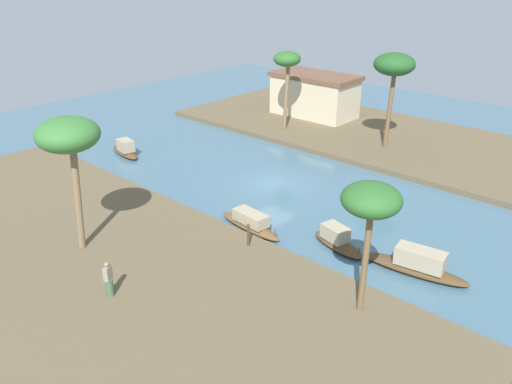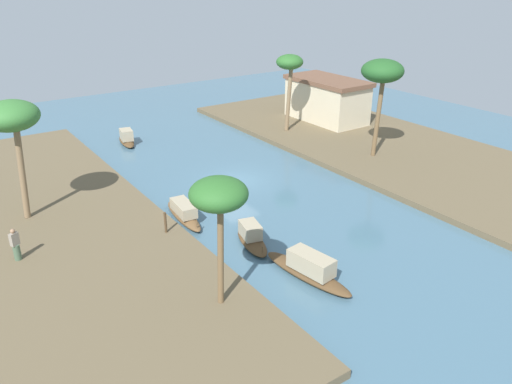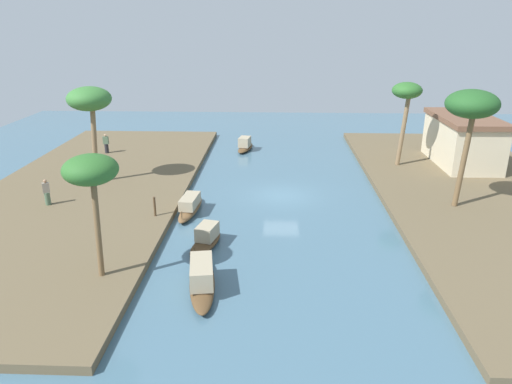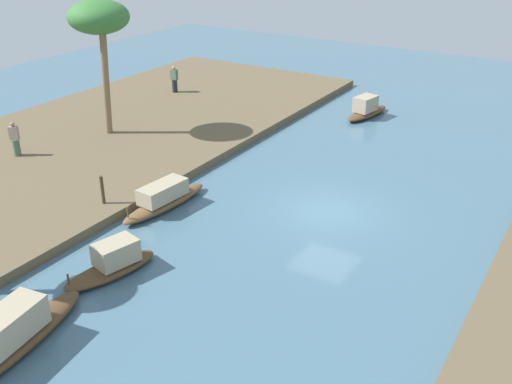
% 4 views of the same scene
% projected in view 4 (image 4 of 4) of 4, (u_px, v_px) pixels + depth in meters
% --- Properties ---
extents(river_water, '(63.98, 63.98, 0.00)m').
position_uv_depth(river_water, '(327.00, 211.00, 24.20)').
color(river_water, '#476B7F').
rests_on(river_water, ground).
extents(riverbank_left, '(36.48, 14.10, 0.40)m').
position_uv_depth(riverbank_left, '(88.00, 143.00, 30.63)').
color(riverbank_left, brown).
rests_on(riverbank_left, ground).
extents(sampan_foreground, '(3.60, 1.91, 1.16)m').
position_uv_depth(sampan_foreground, '(113.00, 263.00, 19.83)').
color(sampan_foreground, brown).
rests_on(sampan_foreground, river_water).
extents(sampan_downstream_large, '(5.39, 1.92, 1.36)m').
position_uv_depth(sampan_downstream_large, '(12.00, 336.00, 16.29)').
color(sampan_downstream_large, brown).
rests_on(sampan_downstream_large, river_water).
extents(sampan_with_tall_canopy, '(3.93, 1.73, 1.29)m').
position_uv_depth(sampan_with_tall_canopy, '(366.00, 109.00, 34.95)').
color(sampan_with_tall_canopy, brown).
rests_on(sampan_with_tall_canopy, river_water).
extents(sampan_near_left_bank, '(4.63, 1.37, 1.12)m').
position_uv_depth(sampan_near_left_bank, '(164.00, 198.00, 24.22)').
color(sampan_near_left_bank, brown).
rests_on(sampan_near_left_bank, river_water).
extents(person_on_near_bank, '(0.47, 0.48, 1.70)m').
position_uv_depth(person_on_near_bank, '(15.00, 141.00, 28.25)').
color(person_on_near_bank, '#4C664C').
rests_on(person_on_near_bank, riverbank_left).
extents(person_by_mooring, '(0.34, 0.46, 1.71)m').
position_uv_depth(person_by_mooring, '(174.00, 80.00, 38.19)').
color(person_by_mooring, '#232328').
rests_on(person_by_mooring, riverbank_left).
extents(mooring_post, '(0.14, 0.14, 1.21)m').
position_uv_depth(mooring_post, '(102.00, 190.00, 23.66)').
color(mooring_post, '#4C3823').
rests_on(mooring_post, riverbank_left).
extents(palm_tree_left_near, '(3.04, 3.04, 6.88)m').
position_uv_depth(palm_tree_left_near, '(99.00, 20.00, 28.89)').
color(palm_tree_left_near, '#7F6647').
rests_on(palm_tree_left_near, riverbank_left).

